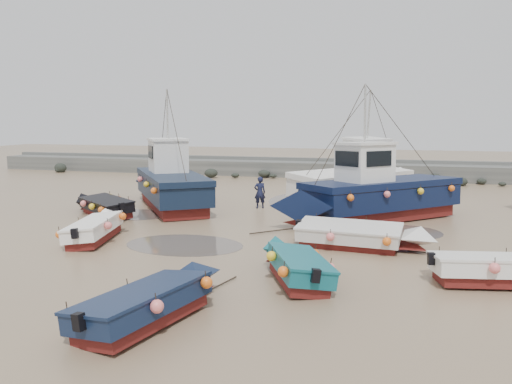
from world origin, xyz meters
TOP-DOWN VIEW (x-y plane):
  - ground at (0.00, 0.00)m, footprint 120.00×120.00m
  - seawall at (0.05, 21.99)m, footprint 60.00×4.92m
  - puddle_a at (-2.76, -0.93)m, footprint 4.55×4.55m
  - puddle_b at (5.15, 3.44)m, footprint 3.39×3.39m
  - puddle_c at (-7.77, 3.90)m, footprint 4.14×4.14m
  - puddle_d at (0.92, 10.48)m, footprint 6.17×6.17m
  - dinghy_0 at (-6.40, -0.95)m, footprint 2.15×5.65m
  - dinghy_1 at (-0.61, -7.64)m, footprint 2.69×5.67m
  - dinghy_2 at (2.00, -3.89)m, footprint 2.77×4.86m
  - dinghy_4 at (-8.95, 3.55)m, footprint 5.11×3.95m
  - dinghy_5 at (3.61, 0.34)m, footprint 6.09×2.49m
  - cabin_boat_0 at (-6.77, 6.50)m, footprint 7.32×9.42m
  - cabin_boat_1 at (2.95, 10.21)m, footprint 7.67×8.88m
  - cabin_boat_2 at (3.82, 5.54)m, footprint 8.87×8.41m
  - person at (-1.98, 7.27)m, footprint 0.73×0.63m

SIDE VIEW (x-z plane):
  - ground at x=0.00m, z-range 0.00..0.00m
  - person at x=-1.98m, z-range -0.84..0.84m
  - puddle_a at x=-2.76m, z-range 0.00..0.01m
  - puddle_b at x=5.15m, z-range 0.00..0.01m
  - puddle_c at x=-7.77m, z-range 0.00..0.01m
  - puddle_d at x=0.92m, z-range 0.00..0.01m
  - dinghy_5 at x=3.61m, z-range -0.17..1.26m
  - dinghy_4 at x=-8.95m, z-range -0.16..1.26m
  - dinghy_1 at x=-0.61m, z-range -0.16..1.26m
  - dinghy_0 at x=-6.40m, z-range -0.16..1.27m
  - dinghy_2 at x=2.00m, z-range -0.15..1.28m
  - seawall at x=0.05m, z-range -0.12..1.38m
  - cabin_boat_2 at x=3.82m, z-range -1.79..4.43m
  - cabin_boat_0 at x=-6.77m, z-range -1.79..4.43m
  - cabin_boat_1 at x=2.95m, z-range -1.78..4.44m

